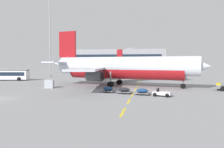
% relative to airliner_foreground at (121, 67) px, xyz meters
% --- Properties ---
extents(ground, '(400.00, 400.00, 0.00)m').
position_rel_airliner_foreground_xyz_m(ground, '(25.29, 20.65, -3.95)').
color(ground, gray).
extents(apron_paint_markings, '(8.00, 97.18, 0.01)m').
position_rel_airliner_foreground_xyz_m(apron_paint_markings, '(3.29, 18.27, -3.95)').
color(apron_paint_markings, yellow).
rests_on(apron_paint_markings, ground).
extents(airliner_foreground, '(34.58, 33.80, 12.20)m').
position_rel_airliner_foreground_xyz_m(airliner_foreground, '(0.00, 0.00, 0.00)').
color(airliner_foreground, silver).
rests_on(airliner_foreground, ground).
extents(airliner_mid_left, '(22.87, 24.79, 9.78)m').
position_rel_airliner_foreground_xyz_m(airliner_mid_left, '(-11.92, 42.96, -0.78)').
color(airliner_mid_left, white).
rests_on(airliner_mid_left, ground).
extents(apron_shuttle_bus, '(12.31, 4.76, 3.00)m').
position_rel_airliner_foreground_xyz_m(apron_shuttle_bus, '(-33.25, 8.71, -2.20)').
color(apron_shuttle_bus, silver).
rests_on(apron_shuttle_bus, ground).
extents(catering_truck, '(6.24, 6.97, 3.14)m').
position_rel_airliner_foreground_xyz_m(catering_truck, '(12.99, 19.29, -2.30)').
color(catering_truck, black).
rests_on(catering_truck, ground).
extents(ground_power_truck, '(2.89, 7.09, 3.14)m').
position_rel_airliner_foreground_xyz_m(ground_power_truck, '(-8.76, 20.60, -2.30)').
color(ground_power_truck, black).
rests_on(ground_power_truck, ground).
extents(baggage_train, '(11.50, 4.91, 1.14)m').
position_rel_airliner_foreground_xyz_m(baggage_train, '(3.39, -11.71, -3.42)').
color(baggage_train, silver).
rests_on(baggage_train, ground).
extents(uld_cargo_container, '(1.93, 1.90, 1.60)m').
position_rel_airliner_foreground_xyz_m(uld_cargo_container, '(-13.43, -6.05, -3.15)').
color(uld_cargo_container, '#B7BCC6').
rests_on(uld_cargo_container, ground).
extents(apron_light_mast_near, '(1.80, 1.80, 29.55)m').
position_rel_airliner_foreground_xyz_m(apron_light_mast_near, '(-27.98, 24.99, 14.05)').
color(apron_light_mast_near, slate).
rests_on(apron_light_mast_near, ground).
extents(terminal_satellite, '(80.19, 22.69, 17.01)m').
position_rel_airliner_foreground_xyz_m(terminal_satellite, '(-22.13, 137.60, 3.77)').
color(terminal_satellite, gray).
rests_on(terminal_satellite, ground).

